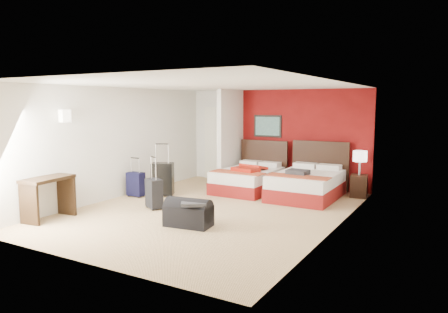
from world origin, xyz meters
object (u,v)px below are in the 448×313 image
Objects in this scene: bed_right at (306,186)px; suitcase_charcoal at (154,195)px; nightstand at (359,186)px; desk at (49,198)px; table_lamp at (360,163)px; suitcase_navy at (136,185)px; red_suitcase_open at (250,168)px; bed_left at (248,181)px; suitcase_black at (163,180)px; duffel_bag at (188,215)px.

bed_right is 3.30× the size of suitcase_charcoal.
nightstand is 6.62m from desk.
table_lamp reaches higher than suitcase_navy.
bed_right is at bearing 25.01° from suitcase_navy.
nightstand is 0.89× the size of suitcase_charcoal.
bed_left is at bearing 146.22° from red_suitcase_open.
suitcase_charcoal reaches higher than suitcase_navy.
suitcase_black is at bearing 148.99° from suitcase_charcoal.
red_suitcase_open is 2.61m from suitcase_charcoal.
red_suitcase_open is 2.54m from table_lamp.
duffel_bag is at bearing -108.70° from bed_right.
bed_right is (1.49, -0.01, 0.02)m from bed_left.
bed_right reaches higher than bed_left.
suitcase_black is at bearing 71.64° from desk.
duffel_bag is at bearing -68.26° from suitcase_black.
suitcase_black is at bearing 130.57° from duffel_bag.
table_lamp is at bearing 39.83° from desk.
desk is (-2.48, -0.93, 0.19)m from duffel_bag.
duffel_bag is at bearing -81.44° from bed_left.
suitcase_navy is at bearing -152.79° from bed_right.
suitcase_charcoal is (-2.38, -2.48, 0.00)m from bed_right.
desk is at bearing -131.10° from bed_right.
bed_left is 3.21m from duffel_bag.
table_lamp reaches higher than duffel_bag.
suitcase_navy is 2.30m from desk.
suitcase_black reaches higher than suitcase_charcoal.
suitcase_black reaches higher than duffel_bag.
table_lamp is 0.96× the size of suitcase_charcoal.
bed_left is 2.41× the size of suitcase_black.
desk is at bearing -96.71° from suitcase_charcoal.
bed_left reaches higher than suitcase_navy.
table_lamp is at bearing 29.43° from red_suitcase_open.
red_suitcase_open is at bearing 55.16° from desk.
bed_right is 1.23m from nightstand.
table_lamp is (0.00, 0.00, 0.54)m from nightstand.
suitcase_navy is (-0.48, -0.38, -0.10)m from suitcase_black.
suitcase_charcoal is at bearing -134.02° from bed_right.
suitcase_navy is at bearing -136.63° from bed_left.
nightstand is 0.69× the size of suitcase_black.
suitcase_black is 0.92× the size of duffel_bag.
suitcase_black is at bearing -128.73° from red_suitcase_open.
red_suitcase_open is 1.50× the size of table_lamp.
duffel_bag is at bearing -118.06° from table_lamp.
desk is at bearing -141.20° from nightstand.
bed_left is 3.34× the size of suitcase_navy.
bed_right is at bearing -145.12° from table_lamp.
nightstand is 0.64× the size of duffel_bag.
desk is at bearing -115.74° from bed_left.
bed_right is at bearing 64.22° from duffel_bag.
nightstand is at bearing 72.31° from suitcase_charcoal.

